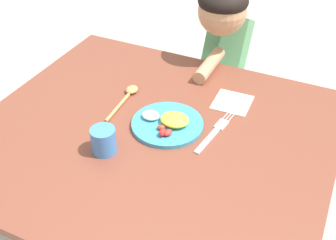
{
  "coord_description": "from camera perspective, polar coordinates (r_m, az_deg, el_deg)",
  "views": [
    {
      "loc": [
        0.48,
        -0.91,
        1.54
      ],
      "look_at": [
        0.03,
        0.05,
        0.73
      ],
      "focal_mm": 45.62,
      "sensor_mm": 36.0,
      "label": 1
    }
  ],
  "objects": [
    {
      "name": "dining_table",
      "position": [
        1.38,
        -2.03,
        -4.47
      ],
      "size": [
        1.09,
        0.97,
        0.71
      ],
      "color": "brown",
      "rests_on": "ground_plane"
    },
    {
      "name": "drinking_cup",
      "position": [
        1.24,
        -8.6,
        -2.72
      ],
      "size": [
        0.07,
        0.07,
        0.08
      ],
      "primitive_type": "cylinder",
      "color": "#3F7ECD",
      "rests_on": "dining_table"
    },
    {
      "name": "spoon",
      "position": [
        1.48,
        -5.46,
        3.31
      ],
      "size": [
        0.04,
        0.22,
        0.02
      ],
      "rotation": [
        0.0,
        0.0,
        1.62
      ],
      "color": "tan",
      "rests_on": "dining_table"
    },
    {
      "name": "napkin",
      "position": [
        1.46,
        8.57,
        2.33
      ],
      "size": [
        0.13,
        0.13,
        0.0
      ],
      "primitive_type": "cube",
      "rotation": [
        0.0,
        0.0,
        0.03
      ],
      "color": "white",
      "rests_on": "dining_table"
    },
    {
      "name": "person",
      "position": [
        1.84,
        7.32,
        6.13
      ],
      "size": [
        0.19,
        0.44,
        0.99
      ],
      "rotation": [
        0.0,
        0.0,
        3.14
      ],
      "color": "#3C4E6C",
      "rests_on": "ground_plane"
    },
    {
      "name": "fork",
      "position": [
        1.32,
        6.17,
        -1.73
      ],
      "size": [
        0.05,
        0.23,
        0.01
      ],
      "rotation": [
        0.0,
        0.0,
        1.44
      ],
      "color": "silver",
      "rests_on": "dining_table"
    },
    {
      "name": "plate",
      "position": [
        1.34,
        -0.03,
        -0.39
      ],
      "size": [
        0.23,
        0.23,
        0.04
      ],
      "color": "teal",
      "rests_on": "dining_table"
    }
  ]
}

